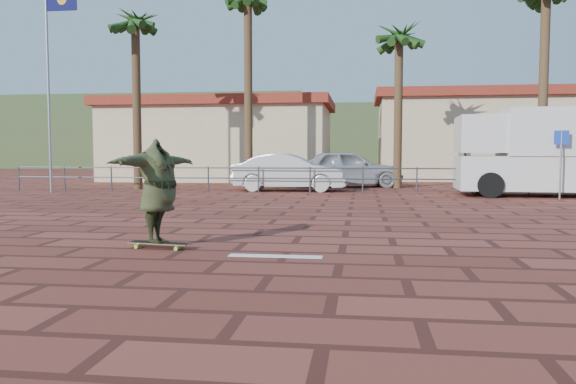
{
  "coord_description": "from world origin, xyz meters",
  "views": [
    {
      "loc": [
        1.96,
        -9.34,
        1.53
      ],
      "look_at": [
        0.59,
        1.06,
        0.8
      ],
      "focal_mm": 35.0,
      "sensor_mm": 36.0,
      "label": 1
    }
  ],
  "objects_px": {
    "skateboarder": "(158,191)",
    "campervan": "(545,151)",
    "longboard": "(159,244)",
    "car_white": "(290,172)",
    "car_silver": "(348,168)"
  },
  "relations": [
    {
      "from": "skateboarder",
      "to": "campervan",
      "type": "xyz_separation_m",
      "value": [
        9.64,
        12.28,
        0.68
      ]
    },
    {
      "from": "longboard",
      "to": "campervan",
      "type": "xyz_separation_m",
      "value": [
        9.64,
        12.28,
        1.53
      ]
    },
    {
      "from": "skateboarder",
      "to": "longboard",
      "type": "bearing_deg",
      "value": -46.17
    },
    {
      "from": "longboard",
      "to": "campervan",
      "type": "relative_size",
      "value": 0.17
    },
    {
      "from": "skateboarder",
      "to": "car_white",
      "type": "bearing_deg",
      "value": 15.86
    },
    {
      "from": "longboard",
      "to": "car_silver",
      "type": "distance_m",
      "value": 17.0
    },
    {
      "from": "campervan",
      "to": "skateboarder",
      "type": "bearing_deg",
      "value": -125.19
    },
    {
      "from": "longboard",
      "to": "car_white",
      "type": "distance_m",
      "value": 13.8
    },
    {
      "from": "longboard",
      "to": "skateboarder",
      "type": "height_order",
      "value": "skateboarder"
    },
    {
      "from": "skateboarder",
      "to": "car_white",
      "type": "height_order",
      "value": "skateboarder"
    },
    {
      "from": "skateboarder",
      "to": "car_white",
      "type": "xyz_separation_m",
      "value": [
        0.34,
        13.78,
        -0.18
      ]
    },
    {
      "from": "campervan",
      "to": "car_silver",
      "type": "xyz_separation_m",
      "value": [
        -7.04,
        4.5,
        -0.77
      ]
    },
    {
      "from": "campervan",
      "to": "car_white",
      "type": "height_order",
      "value": "campervan"
    },
    {
      "from": "campervan",
      "to": "car_white",
      "type": "bearing_deg",
      "value": 173.75
    },
    {
      "from": "skateboarder",
      "to": "car_white",
      "type": "distance_m",
      "value": 13.79
    }
  ]
}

